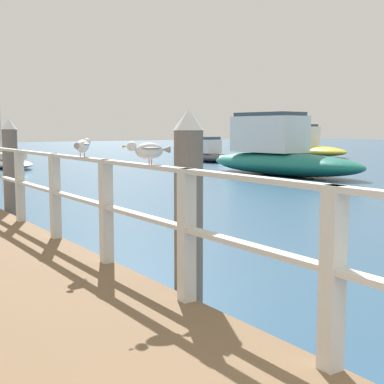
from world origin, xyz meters
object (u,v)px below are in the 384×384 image
at_px(dock_piling_far, 11,175).
at_px(seagull_foreground, 148,150).
at_px(boat_1, 298,145).
at_px(boat_3, 4,162).
at_px(dock_piling_near, 189,220).
at_px(seagull_background, 83,145).
at_px(boat_4, 208,153).
at_px(boat_5, 278,154).

relative_size(dock_piling_far, seagull_foreground, 4.50).
distance_m(seagull_foreground, boat_1, 35.77).
xyz_separation_m(boat_1, boat_3, (-20.95, -0.81, -0.45)).
bearing_deg(dock_piling_near, dock_piling_far, 90.00).
distance_m(dock_piling_near, dock_piling_far, 6.25).
xyz_separation_m(dock_piling_far, seagull_foreground, (-0.39, -6.17, 0.68)).
bearing_deg(seagull_background, boat_3, 117.69).
relative_size(seagull_background, boat_4, 0.08).
height_order(dock_piling_far, seagull_foreground, dock_piling_far).
bearing_deg(seagull_background, dock_piling_far, 125.15).
height_order(dock_piling_far, seagull_background, dock_piling_far).
bearing_deg(seagull_foreground, boat_1, -43.06).
bearing_deg(seagull_background, dock_piling_near, -37.80).
height_order(seagull_foreground, boat_1, boat_1).
distance_m(seagull_background, boat_3, 22.90).
xyz_separation_m(seagull_background, boat_3, (4.82, 22.34, -1.46)).
distance_m(boat_3, boat_4, 11.58).
xyz_separation_m(seagull_foreground, boat_4, (16.32, 22.49, -1.28)).
distance_m(boat_1, boat_3, 20.97).
bearing_deg(boat_3, seagull_background, -109.66).
relative_size(dock_piling_near, boat_1, 0.23).
relative_size(dock_piling_near, boat_3, 0.37).
relative_size(dock_piling_near, dock_piling_far, 1.00).
xyz_separation_m(seagull_foreground, seagull_background, (0.01, 1.63, 0.00)).
bearing_deg(dock_piling_near, boat_1, 44.40).
bearing_deg(seagull_foreground, boat_5, -42.56).
relative_size(seagull_foreground, boat_5, 0.06).
bearing_deg(dock_piling_far, seagull_background, -94.71).
bearing_deg(seagull_background, boat_4, 91.85).
relative_size(dock_piling_near, seagull_foreground, 4.50).
xyz_separation_m(boat_1, boat_4, (-9.46, -2.29, -0.26)).
distance_m(dock_piling_far, boat_4, 22.81).
relative_size(dock_piling_near, boat_5, 0.26).
relative_size(boat_1, boat_4, 1.87).
relative_size(boat_3, boat_5, 0.72).
xyz_separation_m(seagull_foreground, boat_1, (25.78, 24.78, -1.02)).
bearing_deg(dock_piling_far, dock_piling_near, -90.00).
bearing_deg(seagull_background, seagull_foreground, -50.62).
bearing_deg(seagull_foreground, dock_piling_near, -99.24).
height_order(seagull_foreground, seagull_background, same).
bearing_deg(boat_4, seagull_foreground, -129.37).
relative_size(dock_piling_far, boat_4, 0.43).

